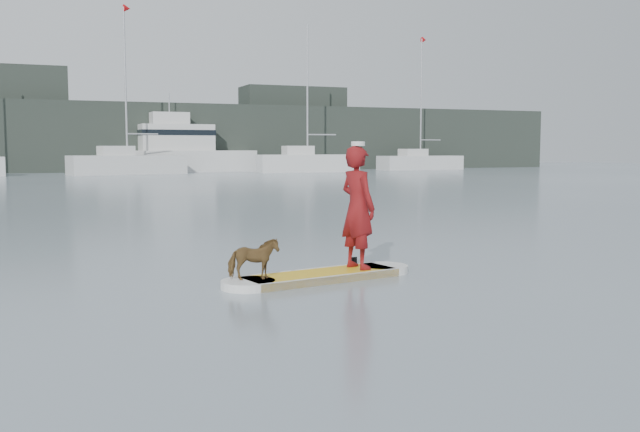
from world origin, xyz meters
name	(u,v)px	position (x,y,z in m)	size (l,w,h in m)	color
ground	(358,250)	(0.00, 0.00, 0.00)	(140.00, 140.00, 0.00)	slate
paddleboard	(320,276)	(-1.92, -2.74, 0.06)	(3.26, 1.27, 0.12)	gold
paddler	(358,208)	(-1.22, -2.60, 1.10)	(0.71, 0.47, 1.96)	maroon
white_cap	(358,144)	(-1.22, -2.60, 2.11)	(0.22, 0.22, 0.07)	silver
dog	(253,259)	(-3.06, -2.95, 0.43)	(0.33, 0.73, 0.61)	brown
paddle	(354,225)	(-1.16, -2.34, 0.80)	(0.10, 0.30, 2.00)	black
sailboat_d	(127,162)	(0.79, 44.65, 0.93)	(9.21, 4.32, 13.06)	silver
sailboat_e	(307,162)	(15.70, 44.13, 0.88)	(8.70, 3.37, 12.36)	silver
sailboat_f	(420,161)	(28.04, 46.40, 0.84)	(8.41, 2.98, 12.39)	silver
motor_yacht_a	(184,150)	(6.14, 48.98, 1.89)	(11.28, 3.72, 6.72)	silver
shore_mass	(105,137)	(0.00, 53.00, 3.00)	(90.00, 6.00, 6.00)	#202823
shore_building_east	(293,128)	(18.00, 54.00, 4.00)	(10.00, 4.00, 8.00)	#202823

